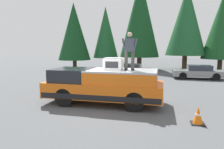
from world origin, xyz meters
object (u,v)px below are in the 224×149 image
(parked_car_maroon, at_px, (129,70))
(traffic_cone, at_px, (198,116))
(parked_car_grey, at_px, (198,72))
(pickup_truck, at_px, (104,86))
(compressor_unit, at_px, (113,64))
(person_on_truck_bed, at_px, (130,50))

(parked_car_maroon, distance_m, traffic_cone, 11.97)
(parked_car_grey, bearing_deg, pickup_truck, 148.61)
(pickup_truck, xyz_separation_m, parked_car_grey, (9.35, -5.71, -0.29))
(pickup_truck, height_order, parked_car_grey, pickup_truck)
(compressor_unit, height_order, person_on_truck_bed, person_on_truck_bed)
(parked_car_maroon, height_order, traffic_cone, parked_car_maroon)
(parked_car_grey, bearing_deg, person_on_truck_bed, 154.68)
(pickup_truck, bearing_deg, parked_car_maroon, 1.43)
(compressor_unit, distance_m, person_on_truck_bed, 0.97)
(compressor_unit, xyz_separation_m, person_on_truck_bed, (-0.01, -0.74, 0.62))
(person_on_truck_bed, xyz_separation_m, traffic_cone, (-1.67, -2.70, -2.26))
(compressor_unit, distance_m, parked_car_grey, 10.87)
(pickup_truck, relative_size, compressor_unit, 6.60)
(pickup_truck, distance_m, traffic_cone, 4.35)
(person_on_truck_bed, bearing_deg, parked_car_grey, -25.32)
(person_on_truck_bed, relative_size, parked_car_grey, 0.41)
(traffic_cone, bearing_deg, compressor_unit, 64.03)
(person_on_truck_bed, xyz_separation_m, parked_car_maroon, (9.54, 1.47, -1.97))
(pickup_truck, bearing_deg, person_on_truck_bed, -94.18)
(pickup_truck, relative_size, parked_car_maroon, 1.35)
(pickup_truck, bearing_deg, compressor_unit, -99.77)
(parked_car_grey, xyz_separation_m, parked_car_maroon, (0.10, 5.94, 0.00))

